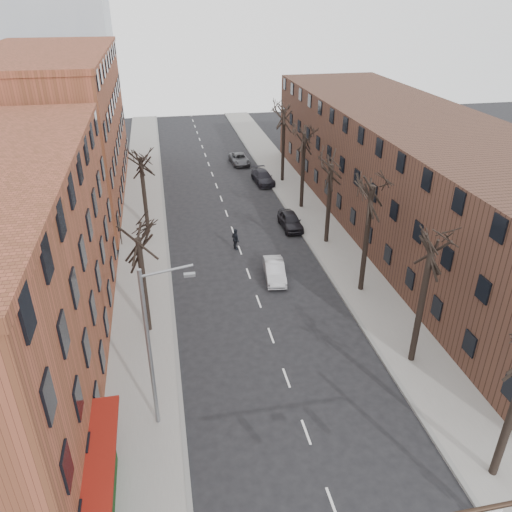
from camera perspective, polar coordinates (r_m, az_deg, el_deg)
sidewalk_left at (r=48.04m, az=-12.72°, el=3.67°), size 4.00×90.00×0.15m
sidewalk_right at (r=49.96m, az=5.93°, el=5.20°), size 4.00×90.00×0.15m
building_left_far at (r=55.29m, az=-21.97°, el=13.19°), size 12.00×28.00×14.00m
building_right at (r=46.92m, az=17.52°, el=8.93°), size 12.00×50.00×10.00m
awning_left at (r=24.76m, az=-16.45°, el=-25.23°), size 1.20×7.00×0.15m
hedge at (r=23.67m, az=-17.11°, el=-26.21°), size 0.80×6.00×1.00m
tree_right_a at (r=26.95m, az=25.35°, el=-21.63°), size 5.20×5.20×10.00m
tree_right_b at (r=31.57m, az=17.26°, el=-11.38°), size 5.20×5.20×10.80m
tree_right_c at (r=37.36m, az=11.83°, el=-3.87°), size 5.20×5.20×11.60m
tree_right_d at (r=43.84m, az=8.00°, el=1.55°), size 5.20×5.20×10.00m
tree_right_e at (r=50.76m, az=5.17°, el=5.53°), size 5.20×5.20×10.80m
tree_right_f at (r=57.96m, az=3.01°, el=8.53°), size 5.20×5.20×11.60m
tree_left_a at (r=33.25m, az=-12.09°, el=-8.36°), size 5.20×5.20×9.50m
tree_left_b at (r=47.15m, az=-12.23°, el=3.14°), size 5.20×5.20×9.50m
streetlight at (r=23.82m, az=-11.77°, el=-9.83°), size 2.45×0.22×9.03m
silver_sedan at (r=37.74m, az=2.14°, el=-1.68°), size 1.86×4.21×1.34m
parked_car_near at (r=45.97m, az=3.95°, el=4.07°), size 1.76×4.26×1.45m
parked_car_mid at (r=57.13m, az=0.79°, el=9.00°), size 2.24×4.86×1.38m
parked_car_far at (r=63.90m, az=-1.91°, el=11.03°), size 2.32×4.61×1.25m
pedestrian_crossing at (r=41.86m, az=-2.35°, el=1.92°), size 0.78×1.20×1.89m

